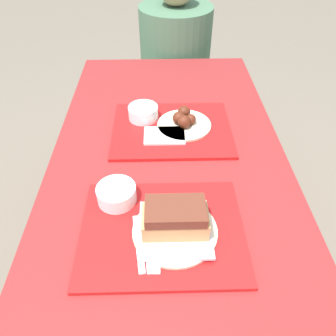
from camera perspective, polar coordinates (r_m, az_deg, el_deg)
The scene contains 14 objects.
ground_plane at distance 1.64m, azimuth 0.21°, elevation -21.70°, with size 12.00×12.00×0.00m, color #706656.
picnic_table at distance 1.07m, azimuth 0.29°, elevation -5.82°, with size 0.77×1.70×0.78m.
picnic_bench_far at distance 2.09m, azimuth -0.63°, elevation 11.13°, with size 0.73×0.28×0.47m.
tray_near at distance 0.86m, azimuth -1.00°, elevation -10.85°, with size 0.42×0.33×0.01m.
tray_far at distance 1.18m, azimuth 0.67°, elevation 6.75°, with size 0.42×0.33×0.01m.
bowl_coleslaw_near at distance 0.91m, azimuth -8.96°, elevation -4.36°, with size 0.11×0.11×0.05m.
brisket_sandwich_plate at distance 0.82m, azimuth 1.25°, elevation -9.48°, with size 0.22×0.22×0.10m.
plastic_fork_near at distance 0.83m, azimuth -3.56°, elevation -12.87°, with size 0.03×0.17×0.00m.
plastic_knife_near at distance 0.83m, azimuth -2.00°, elevation -12.85°, with size 0.02×0.17×0.00m.
plastic_spoon_near at distance 0.83m, azimuth -5.12°, elevation -12.87°, with size 0.04×0.17×0.00m.
bowl_coleslaw_far at distance 1.22m, azimuth -4.34°, elevation 9.74°, with size 0.11×0.11×0.05m.
wings_plate_far at distance 1.18m, azimuth 2.78°, elevation 8.18°, with size 0.19×0.19×0.05m.
napkin_far at distance 1.14m, azimuth -0.63°, elevation 5.68°, with size 0.14×0.10×0.01m.
person_seated_across at distance 1.93m, azimuth 1.29°, elevation 20.15°, with size 0.39×0.39×0.68m.
Camera 1 is at (-0.02, -0.71, 1.47)m, focal length 35.00 mm.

